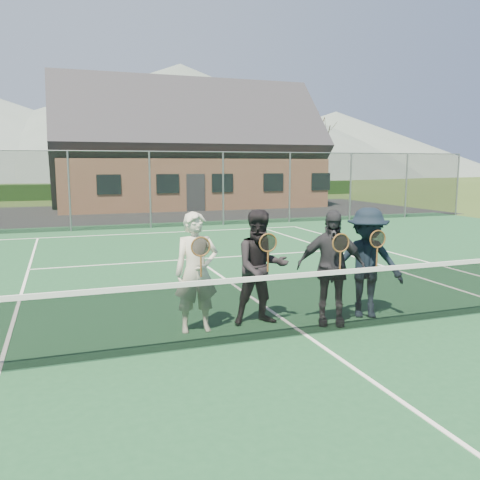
% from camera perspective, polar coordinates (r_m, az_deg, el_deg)
% --- Properties ---
extents(ground, '(220.00, 220.00, 0.00)m').
position_cam_1_polar(ground, '(26.77, -12.27, 2.94)').
color(ground, '#31491A').
rests_on(ground, ground).
extents(court_surface, '(30.00, 30.00, 0.02)m').
position_cam_1_polar(court_surface, '(7.66, 7.37, -10.62)').
color(court_surface, '#1C4C2B').
rests_on(court_surface, ground).
extents(tarmac_carpark, '(40.00, 12.00, 0.01)m').
position_cam_1_polar(tarmac_carpark, '(26.57, -20.86, 2.55)').
color(tarmac_carpark, black).
rests_on(tarmac_carpark, ground).
extents(hedge_row, '(40.00, 1.20, 1.10)m').
position_cam_1_polar(hedge_row, '(38.63, -14.55, 5.34)').
color(hedge_row, black).
rests_on(hedge_row, ground).
extents(hill_centre, '(120.00, 120.00, 22.00)m').
position_cam_1_polar(hill_centre, '(104.43, -6.63, 13.13)').
color(hill_centre, slate).
rests_on(hill_centre, ground).
extents(hill_east, '(90.00, 90.00, 14.00)m').
position_cam_1_polar(hill_east, '(117.09, 10.65, 10.57)').
color(hill_east, slate).
rests_on(hill_east, ground).
extents(court_markings, '(11.03, 23.83, 0.01)m').
position_cam_1_polar(court_markings, '(7.65, 7.37, -10.52)').
color(court_markings, white).
rests_on(court_markings, court_surface).
extents(tennis_net, '(11.68, 0.08, 1.10)m').
position_cam_1_polar(tennis_net, '(7.50, 7.44, -6.80)').
color(tennis_net, slate).
rests_on(tennis_net, ground).
extents(perimeter_fence, '(30.07, 0.07, 3.02)m').
position_cam_1_polar(perimeter_fence, '(20.24, -10.07, 5.60)').
color(perimeter_fence, slate).
rests_on(perimeter_fence, ground).
extents(clubhouse, '(15.60, 8.20, 7.70)m').
position_cam_1_polar(clubhouse, '(31.34, -6.04, 11.18)').
color(clubhouse, '#9E6B4C').
rests_on(clubhouse, ground).
extents(tree_c, '(3.20, 3.20, 7.77)m').
position_cam_1_polar(tree_c, '(39.93, -12.04, 13.05)').
color(tree_c, '#332412').
rests_on(tree_c, ground).
extents(tree_d, '(3.20, 3.20, 7.77)m').
position_cam_1_polar(tree_d, '(42.43, 1.83, 12.95)').
color(tree_d, '#342113').
rests_on(tree_d, ground).
extents(tree_e, '(3.20, 3.20, 7.77)m').
position_cam_1_polar(tree_e, '(44.94, 9.15, 12.60)').
color(tree_e, '#342513').
rests_on(tree_e, ground).
extents(player_a, '(0.68, 0.52, 1.80)m').
position_cam_1_polar(player_a, '(7.57, -4.93, -3.64)').
color(player_a, beige).
rests_on(player_a, court_surface).
extents(player_b, '(0.93, 0.75, 1.80)m').
position_cam_1_polar(player_b, '(7.91, 2.39, -3.09)').
color(player_b, black).
rests_on(player_b, court_surface).
extents(player_c, '(1.14, 0.83, 1.80)m').
position_cam_1_polar(player_c, '(8.01, 10.17, -3.07)').
color(player_c, '#26272C').
rests_on(player_c, court_surface).
extents(player_d, '(1.33, 1.08, 1.80)m').
position_cam_1_polar(player_d, '(8.52, 14.06, -2.50)').
color(player_d, black).
rests_on(player_d, court_surface).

